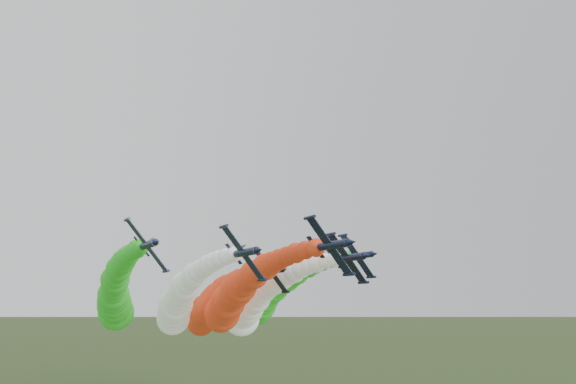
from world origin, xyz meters
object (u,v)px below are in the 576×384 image
object	(u,v)px
jet_outer_right	(271,296)
jet_lead	(233,299)
jet_outer_left	(116,296)
jet_trail	(209,308)
jet_inner_left	(179,302)
jet_inner_right	(254,303)

from	to	relation	value
jet_outer_right	jet_lead	bearing A→B (deg)	-132.31
jet_outer_left	jet_trail	world-z (taller)	jet_outer_left
jet_outer_left	jet_outer_right	world-z (taller)	jet_outer_left
jet_outer_right	jet_outer_left	bearing A→B (deg)	-178.80
jet_outer_right	jet_inner_left	bearing A→B (deg)	-160.27
jet_lead	jet_outer_left	size ratio (longest dim) A/B	0.99
jet_lead	jet_trail	bearing A→B (deg)	79.17
jet_inner_right	jet_trail	xyz separation A→B (m)	(-4.40, 17.87, -1.20)
jet_inner_left	jet_outer_left	xyz separation A→B (m)	(-11.53, 8.87, 1.32)
jet_lead	jet_inner_right	xyz separation A→B (m)	(9.98, 11.31, -0.99)
jet_inner_right	jet_outer_left	distance (m)	30.70
jet_lead	jet_inner_right	distance (m)	15.12
jet_inner_right	jet_outer_right	size ratio (longest dim) A/B	1.01
jet_trail	jet_outer_right	bearing A→B (deg)	-30.98
jet_inner_right	jet_outer_right	bearing A→B (deg)	46.69
jet_inner_left	jet_outer_left	distance (m)	14.60
jet_lead	jet_inner_right	world-z (taller)	jet_lead
jet_outer_left	jet_lead	bearing A→B (deg)	-46.28
jet_inner_right	jet_lead	bearing A→B (deg)	-131.42
jet_inner_right	jet_outer_left	bearing A→B (deg)	163.08
jet_inner_left	jet_outer_right	bearing A→B (deg)	19.73
jet_outer_left	jet_outer_right	xyz separation A→B (m)	(38.50, 0.80, 0.08)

